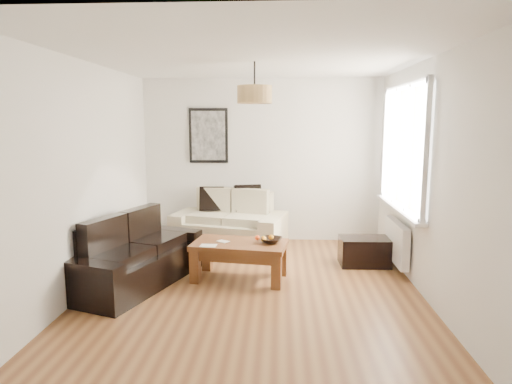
# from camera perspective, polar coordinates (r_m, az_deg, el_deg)

# --- Properties ---
(floor) EXTENTS (4.50, 4.50, 0.00)m
(floor) POSITION_cam_1_polar(r_m,az_deg,el_deg) (5.27, -0.36, -12.38)
(floor) COLOR brown
(floor) RESTS_ON ground
(ceiling) EXTENTS (3.80, 4.50, 0.00)m
(ceiling) POSITION_cam_1_polar(r_m,az_deg,el_deg) (4.96, -0.39, 16.85)
(ceiling) COLOR white
(ceiling) RESTS_ON floor
(wall_back) EXTENTS (3.80, 0.04, 2.60)m
(wall_back) POSITION_cam_1_polar(r_m,az_deg,el_deg) (7.19, 0.72, 4.03)
(wall_back) COLOR silver
(wall_back) RESTS_ON floor
(wall_front) EXTENTS (3.80, 0.04, 2.60)m
(wall_front) POSITION_cam_1_polar(r_m,az_deg,el_deg) (2.74, -3.25, -4.18)
(wall_front) COLOR silver
(wall_front) RESTS_ON floor
(wall_left) EXTENTS (0.04, 4.50, 2.60)m
(wall_left) POSITION_cam_1_polar(r_m,az_deg,el_deg) (5.41, -20.91, 1.79)
(wall_left) COLOR silver
(wall_left) RESTS_ON floor
(wall_right) EXTENTS (0.04, 4.50, 2.60)m
(wall_right) POSITION_cam_1_polar(r_m,az_deg,el_deg) (5.19, 21.04, 1.51)
(wall_right) COLOR silver
(wall_right) RESTS_ON floor
(window_bay) EXTENTS (0.14, 1.90, 1.60)m
(window_bay) POSITION_cam_1_polar(r_m,az_deg,el_deg) (5.92, 18.48, 5.41)
(window_bay) COLOR white
(window_bay) RESTS_ON wall_right
(radiator) EXTENTS (0.10, 0.90, 0.52)m
(radiator) POSITION_cam_1_polar(r_m,az_deg,el_deg) (6.10, 17.54, -6.08)
(radiator) COLOR white
(radiator) RESTS_ON wall_right
(poster) EXTENTS (0.62, 0.04, 0.87)m
(poster) POSITION_cam_1_polar(r_m,az_deg,el_deg) (7.22, -6.10, 7.19)
(poster) COLOR black
(poster) RESTS_ON wall_back
(pendant_shade) EXTENTS (0.40, 0.40, 0.20)m
(pendant_shade) POSITION_cam_1_polar(r_m,az_deg,el_deg) (5.22, -0.18, 12.37)
(pendant_shade) COLOR tan
(pendant_shade) RESTS_ON ceiling
(loveseat_cream) EXTENTS (1.83, 1.28, 0.83)m
(loveseat_cream) POSITION_cam_1_polar(r_m,az_deg,el_deg) (6.89, -3.43, -3.66)
(loveseat_cream) COLOR beige
(loveseat_cream) RESTS_ON floor
(sofa_leather) EXTENTS (1.40, 1.97, 0.77)m
(sofa_leather) POSITION_cam_1_polar(r_m,az_deg,el_deg) (5.54, -15.33, -7.44)
(sofa_leather) COLOR black
(sofa_leather) RESTS_ON floor
(coffee_table) EXTENTS (1.21, 0.78, 0.46)m
(coffee_table) POSITION_cam_1_polar(r_m,az_deg,el_deg) (5.54, -2.09, -8.77)
(coffee_table) COLOR brown
(coffee_table) RESTS_ON floor
(ottoman) EXTENTS (0.67, 0.44, 0.38)m
(ottoman) POSITION_cam_1_polar(r_m,az_deg,el_deg) (6.24, 13.72, -7.40)
(ottoman) COLOR black
(ottoman) RESTS_ON floor
(cushion_left) EXTENTS (0.39, 0.14, 0.38)m
(cushion_left) POSITION_cam_1_polar(r_m,az_deg,el_deg) (7.07, -5.68, -0.89)
(cushion_left) COLOR black
(cushion_left) RESTS_ON loveseat_cream
(cushion_right) EXTENTS (0.44, 0.23, 0.42)m
(cushion_right) POSITION_cam_1_polar(r_m,az_deg,el_deg) (7.00, -1.05, -0.79)
(cushion_right) COLOR black
(cushion_right) RESTS_ON loveseat_cream
(fruit_bowl) EXTENTS (0.31, 0.31, 0.06)m
(fruit_bowl) POSITION_cam_1_polar(r_m,az_deg,el_deg) (5.46, 1.98, -6.17)
(fruit_bowl) COLOR black
(fruit_bowl) RESTS_ON coffee_table
(orange_a) EXTENTS (0.08, 0.08, 0.07)m
(orange_a) POSITION_cam_1_polar(r_m,az_deg,el_deg) (5.47, 0.95, -6.03)
(orange_a) COLOR orange
(orange_a) RESTS_ON fruit_bowl
(orange_b) EXTENTS (0.08, 0.08, 0.07)m
(orange_b) POSITION_cam_1_polar(r_m,az_deg,el_deg) (5.56, 1.98, -5.80)
(orange_b) COLOR orange
(orange_b) RESTS_ON fruit_bowl
(orange_c) EXTENTS (0.06, 0.06, 0.06)m
(orange_c) POSITION_cam_1_polar(r_m,az_deg,el_deg) (5.53, 0.18, -5.87)
(orange_c) COLOR #ED4914
(orange_c) RESTS_ON fruit_bowl
(papers) EXTENTS (0.20, 0.15, 0.01)m
(papers) POSITION_cam_1_polar(r_m,az_deg,el_deg) (5.35, -6.13, -6.84)
(papers) COLOR white
(papers) RESTS_ON coffee_table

